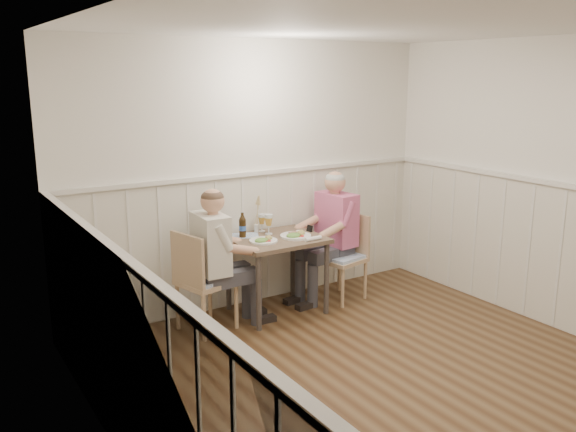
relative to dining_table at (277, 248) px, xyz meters
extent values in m
plane|color=#442B17|center=(-0.02, -1.84, -0.64)|extent=(4.50, 4.50, 0.00)
cube|color=white|center=(-0.02, 0.41, 0.66)|extent=(4.00, 0.04, 2.60)
cube|color=white|center=(-2.02, -1.84, 0.66)|extent=(0.04, 4.50, 2.60)
cube|color=white|center=(-0.02, -1.84, 1.95)|extent=(4.00, 4.50, 0.02)
cube|color=silver|center=(-0.02, 0.39, 0.01)|extent=(3.98, 0.03, 1.30)
cube|color=silver|center=(-2.00, -1.84, 0.01)|extent=(0.03, 4.48, 1.30)
cube|color=silver|center=(-0.02, 0.38, 0.68)|extent=(3.98, 0.06, 0.04)
cube|color=silver|center=(-1.99, -1.84, 0.68)|extent=(0.06, 4.48, 0.04)
cube|color=brown|center=(0.00, 0.00, 0.09)|extent=(0.85, 0.70, 0.04)
cylinder|color=#3F3833|center=(-0.37, -0.30, -0.29)|extent=(0.05, 0.05, 0.71)
cylinder|color=#3F3833|center=(-0.37, 0.30, -0.29)|extent=(0.05, 0.05, 0.71)
cylinder|color=#3F3833|center=(0.37, -0.30, -0.29)|extent=(0.05, 0.05, 0.71)
cylinder|color=#3F3833|center=(0.37, 0.30, -0.29)|extent=(0.05, 0.05, 0.71)
cube|color=tan|center=(0.74, -0.05, -0.22)|extent=(0.49, 0.49, 0.04)
cube|color=#5D84BB|center=(0.74, -0.05, -0.19)|extent=(0.44, 0.44, 0.03)
cube|color=tan|center=(0.92, -0.02, 0.02)|extent=(0.11, 0.41, 0.43)
cylinder|color=tan|center=(0.95, -0.19, -0.44)|extent=(0.04, 0.04, 0.40)
cylinder|color=tan|center=(0.60, -0.26, -0.44)|extent=(0.04, 0.04, 0.40)
cylinder|color=tan|center=(0.87, 0.16, -0.44)|extent=(0.04, 0.04, 0.40)
cylinder|color=tan|center=(0.53, 0.08, -0.44)|extent=(0.04, 0.04, 0.40)
cube|color=tan|center=(-0.75, -0.02, -0.20)|extent=(0.53, 0.53, 0.04)
cube|color=#5D84BB|center=(-0.75, -0.02, -0.16)|extent=(0.48, 0.48, 0.03)
cube|color=tan|center=(-0.95, -0.06, 0.05)|extent=(0.14, 0.43, 0.46)
cylinder|color=tan|center=(-0.98, 0.12, -0.43)|extent=(0.04, 0.04, 0.43)
cylinder|color=tan|center=(-0.62, 0.21, -0.43)|extent=(0.04, 0.04, 0.43)
cylinder|color=tan|center=(-0.89, -0.24, -0.43)|extent=(0.04, 0.04, 0.43)
cylinder|color=tan|center=(-0.53, -0.15, -0.43)|extent=(0.04, 0.04, 0.43)
cube|color=#3F3F47|center=(0.73, 0.06, -0.42)|extent=(0.47, 0.44, 0.44)
cube|color=#3F3F47|center=(0.54, 0.03, -0.15)|extent=(0.45, 0.39, 0.13)
cube|color=#D5669E|center=(0.73, 0.06, 0.18)|extent=(0.28, 0.45, 0.54)
sphere|color=tan|center=(0.73, 0.06, 0.57)|extent=(0.21, 0.21, 0.21)
sphere|color=#A5A5A0|center=(0.73, 0.06, 0.59)|extent=(0.20, 0.20, 0.20)
cube|color=black|center=(0.38, 0.02, 0.19)|extent=(0.02, 0.07, 0.13)
cube|color=#3F3F47|center=(-0.70, -0.06, -0.43)|extent=(0.44, 0.40, 0.43)
cube|color=#3F3F47|center=(-0.51, -0.07, -0.15)|extent=(0.42, 0.36, 0.13)
cube|color=silver|center=(-0.70, -0.06, 0.17)|extent=(0.25, 0.43, 0.53)
sphere|color=tan|center=(-0.70, -0.06, 0.55)|extent=(0.21, 0.21, 0.21)
sphere|color=#4C3828|center=(-0.70, -0.06, 0.58)|extent=(0.20, 0.20, 0.20)
cylinder|color=white|center=(0.16, -0.08, 0.12)|extent=(0.30, 0.30, 0.02)
ellipsoid|color=#3F722D|center=(0.12, -0.11, 0.15)|extent=(0.14, 0.12, 0.05)
sphere|color=tan|center=(0.23, -0.07, 0.15)|extent=(0.04, 0.04, 0.04)
cube|color=#8F5745|center=(0.18, -0.02, 0.13)|extent=(0.09, 0.05, 0.01)
cylinder|color=white|center=(0.24, -0.02, 0.14)|extent=(0.06, 0.06, 0.03)
cylinder|color=white|center=(-0.18, -0.06, 0.11)|extent=(0.26, 0.26, 0.02)
ellipsoid|color=#3F722D|center=(-0.22, -0.09, 0.15)|extent=(0.13, 0.11, 0.05)
sphere|color=tan|center=(-0.12, -0.05, 0.14)|extent=(0.04, 0.04, 0.04)
cylinder|color=silver|center=(-0.01, 0.27, 0.11)|extent=(0.06, 0.06, 0.01)
cylinder|color=silver|center=(-0.01, 0.27, 0.15)|extent=(0.01, 0.01, 0.08)
cone|color=gold|center=(-0.01, 0.27, 0.22)|extent=(0.07, 0.07, 0.07)
cylinder|color=silver|center=(-0.01, 0.27, 0.27)|extent=(0.07, 0.07, 0.03)
cylinder|color=silver|center=(-0.01, 0.14, 0.11)|extent=(0.07, 0.07, 0.01)
cylinder|color=silver|center=(-0.01, 0.14, 0.16)|extent=(0.01, 0.01, 0.09)
cone|color=gold|center=(-0.01, 0.14, 0.23)|extent=(0.08, 0.08, 0.08)
cylinder|color=silver|center=(-0.01, 0.14, 0.29)|extent=(0.08, 0.08, 0.03)
cylinder|color=black|center=(-0.28, 0.17, 0.19)|extent=(0.07, 0.07, 0.18)
cone|color=black|center=(-0.28, 0.17, 0.30)|extent=(0.07, 0.07, 0.04)
cylinder|color=black|center=(-0.28, 0.17, 0.33)|extent=(0.03, 0.03, 0.03)
cylinder|color=#2E5BB7|center=(-0.28, 0.17, 0.20)|extent=(0.07, 0.07, 0.05)
cylinder|color=white|center=(0.23, -0.28, 0.13)|extent=(0.17, 0.04, 0.04)
cylinder|color=silver|center=(-0.08, 0.26, 0.15)|extent=(0.04, 0.04, 0.08)
cylinder|color=#D3BC82|center=(-0.08, 0.26, 0.29)|extent=(0.02, 0.02, 0.26)
cone|color=#D3BC82|center=(-0.08, 0.26, 0.45)|extent=(0.04, 0.04, 0.09)
cube|color=#5D84BB|center=(-0.23, 0.22, 0.11)|extent=(0.33, 0.30, 0.01)
camera|label=1|loc=(-2.90, -4.80, 1.64)|focal=38.00mm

